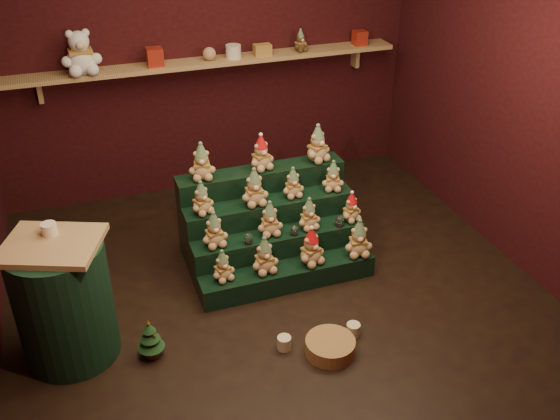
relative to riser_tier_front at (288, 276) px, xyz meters
name	(u,v)px	position (x,y,z in m)	size (l,w,h in m)	color
ground	(278,295)	(-0.11, -0.09, -0.09)	(4.00, 4.00, 0.00)	black
back_wall	(205,46)	(-0.11, 1.96, 1.31)	(4.00, 0.10, 2.80)	black
front_wall	(451,319)	(-0.11, -2.14, 1.31)	(4.00, 0.10, 2.80)	black
right_wall	(534,92)	(1.94, -0.09, 1.31)	(0.10, 4.00, 2.80)	black
back_shelf	(210,62)	(-0.11, 1.79, 1.20)	(3.60, 0.26, 0.24)	tan
riser_tier_front	(288,276)	(0.00, 0.00, 0.00)	(1.40, 0.22, 0.18)	black
riser_tier_midfront	(279,252)	(0.00, 0.22, 0.09)	(1.40, 0.22, 0.36)	black
riser_tier_midback	(270,229)	(0.00, 0.44, 0.18)	(1.40, 0.22, 0.54)	black
riser_tier_back	(261,207)	(0.00, 0.66, 0.27)	(1.40, 0.22, 0.72)	black
teddy_0	(223,265)	(-0.51, 0.02, 0.21)	(0.18, 0.16, 0.25)	tan
teddy_1	(264,255)	(-0.19, 0.01, 0.24)	(0.21, 0.19, 0.30)	tan
teddy_2	(311,246)	(0.19, 0.00, 0.24)	(0.22, 0.20, 0.31)	tan
teddy_3	(359,238)	(0.58, -0.02, 0.25)	(0.22, 0.20, 0.31)	tan
teddy_4	(214,229)	(-0.52, 0.22, 0.41)	(0.20, 0.18, 0.28)	tan
teddy_5	(270,219)	(-0.07, 0.23, 0.41)	(0.20, 0.18, 0.28)	tan
teddy_6	(309,214)	(0.25, 0.22, 0.40)	(0.19, 0.17, 0.26)	tan
teddy_7	(351,207)	(0.62, 0.21, 0.39)	(0.18, 0.16, 0.25)	tan
teddy_8	(201,198)	(-0.55, 0.43, 0.58)	(0.19, 0.17, 0.26)	tan
teddy_9	(254,187)	(-0.13, 0.43, 0.60)	(0.22, 0.20, 0.30)	tan
teddy_10	(293,183)	(0.20, 0.45, 0.57)	(0.18, 0.16, 0.25)	tan
teddy_11	(333,176)	(0.55, 0.44, 0.58)	(0.18, 0.16, 0.25)	tan
teddy_12	(202,161)	(-0.49, 0.66, 0.78)	(0.21, 0.19, 0.30)	tan
teddy_13	(261,153)	(0.00, 0.66, 0.77)	(0.21, 0.19, 0.29)	tan
teddy_14	(318,143)	(0.49, 0.65, 0.79)	(0.22, 0.20, 0.31)	tan
snow_globe_a	(248,238)	(-0.27, 0.16, 0.32)	(0.07, 0.07, 0.09)	black
snow_globe_b	(294,230)	(0.11, 0.16, 0.31)	(0.06, 0.06, 0.08)	black
snow_globe_c	(340,221)	(0.50, 0.16, 0.32)	(0.07, 0.07, 0.10)	black
side_table	(64,300)	(-1.64, -0.21, 0.35)	(0.73, 0.67, 0.90)	tan
table_ornament	(49,229)	(-1.64, -0.11, 0.85)	(0.10, 0.10, 0.08)	beige
mini_christmas_tree	(150,339)	(-1.14, -0.42, 0.06)	(0.18, 0.18, 0.31)	#452518
mug_left	(284,343)	(-0.27, -0.66, -0.04)	(0.10, 0.10, 0.10)	beige
mug_right	(353,330)	(0.24, -0.69, -0.04)	(0.10, 0.10, 0.10)	beige
wicker_basket	(330,346)	(0.01, -0.80, -0.04)	(0.34, 0.34, 0.11)	olive
white_bear	(79,46)	(-1.23, 1.75, 1.47)	(0.34, 0.30, 0.47)	white
brown_bear	(300,41)	(0.76, 1.75, 1.33)	(0.15, 0.13, 0.20)	#473017
gift_tin_red_a	(155,57)	(-0.61, 1.76, 1.31)	(0.14, 0.14, 0.16)	#AF2B1B
gift_tin_cream	(233,51)	(0.10, 1.76, 1.29)	(0.14, 0.14, 0.12)	beige
gift_tin_red_b	(360,38)	(1.38, 1.76, 1.30)	(0.12, 0.12, 0.14)	#AF2B1B
shelf_plush_ball	(209,54)	(-0.12, 1.76, 1.29)	(0.12, 0.12, 0.12)	tan
scarf_gift_box	(262,50)	(0.38, 1.76, 1.28)	(0.16, 0.10, 0.10)	orange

